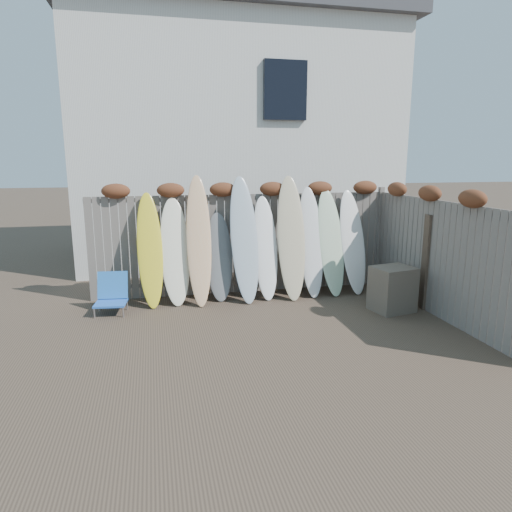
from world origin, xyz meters
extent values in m
plane|color=#493A2D|center=(0.00, 0.00, 0.00)|extent=(80.00, 80.00, 0.00)
cube|color=slate|center=(0.00, 2.40, 1.00)|extent=(6.00, 0.10, 2.00)
cube|color=slate|center=(3.00, 2.40, 1.05)|extent=(0.10, 0.10, 2.10)
ellipsoid|color=brown|center=(-2.40, 2.36, 2.10)|extent=(0.52, 0.28, 0.28)
ellipsoid|color=brown|center=(-1.40, 2.36, 2.10)|extent=(0.52, 0.28, 0.28)
ellipsoid|color=brown|center=(-0.40, 2.36, 2.10)|extent=(0.52, 0.28, 0.28)
ellipsoid|color=brown|center=(0.60, 2.36, 2.10)|extent=(0.52, 0.28, 0.28)
ellipsoid|color=brown|center=(1.60, 2.36, 2.10)|extent=(0.52, 0.28, 0.28)
ellipsoid|color=brown|center=(2.60, 2.36, 2.10)|extent=(0.52, 0.28, 0.28)
cube|color=slate|center=(3.00, 0.20, 1.00)|extent=(0.10, 4.40, 2.00)
ellipsoid|color=brown|center=(2.96, -0.50, 2.10)|extent=(0.28, 0.56, 0.28)
ellipsoid|color=brown|center=(2.96, 0.60, 2.10)|extent=(0.28, 0.56, 0.28)
ellipsoid|color=brown|center=(2.96, 1.70, 2.10)|extent=(0.28, 0.56, 0.28)
cube|color=silver|center=(0.50, 6.50, 3.00)|extent=(8.00, 5.00, 6.00)
cube|color=black|center=(1.30, 3.95, 4.20)|extent=(1.00, 0.12, 1.30)
cube|color=#3F3F44|center=(0.50, 6.50, 6.15)|extent=(8.50, 5.50, 0.35)
cube|color=blue|center=(-2.55, 1.54, 0.20)|extent=(0.58, 0.52, 0.03)
cube|color=blue|center=(-2.52, 1.79, 0.46)|extent=(0.54, 0.22, 0.49)
cylinder|color=silver|center=(-2.81, 1.37, 0.10)|extent=(0.03, 0.03, 0.20)
cylinder|color=#A7A6AD|center=(-2.76, 1.77, 0.10)|extent=(0.03, 0.03, 0.20)
cylinder|color=silver|center=(-2.33, 1.32, 0.10)|extent=(0.03, 0.03, 0.20)
cylinder|color=silver|center=(-2.28, 1.71, 0.10)|extent=(0.03, 0.03, 0.20)
cube|color=brown|center=(2.38, 0.62, 0.40)|extent=(0.78, 0.69, 0.80)
cube|color=#4B3D2E|center=(3.08, 1.06, 0.86)|extent=(0.30, 1.13, 1.73)
ellipsoid|color=yellow|center=(-1.83, 1.97, 1.04)|extent=(0.50, 0.76, 2.08)
ellipsoid|color=white|center=(-1.38, 1.99, 0.99)|extent=(0.56, 0.72, 1.98)
ellipsoid|color=#FFD38B|center=(-0.93, 1.92, 1.20)|extent=(0.50, 0.86, 2.39)
ellipsoid|color=slate|center=(-0.54, 2.04, 0.84)|extent=(0.54, 0.62, 1.67)
ellipsoid|color=#9EB0BF|center=(-0.07, 1.90, 1.18)|extent=(0.56, 0.85, 2.37)
ellipsoid|color=white|center=(0.36, 1.96, 0.99)|extent=(0.48, 0.71, 1.98)
ellipsoid|color=beige|center=(0.86, 1.89, 1.18)|extent=(0.61, 0.87, 2.37)
ellipsoid|color=white|center=(1.29, 1.95, 1.07)|extent=(0.51, 0.78, 2.15)
ellipsoid|color=beige|center=(1.71, 1.94, 1.05)|extent=(0.56, 0.77, 2.10)
ellipsoid|color=white|center=(2.19, 1.95, 1.03)|extent=(0.57, 0.77, 2.07)
camera|label=1|loc=(-1.74, -6.50, 2.69)|focal=32.00mm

